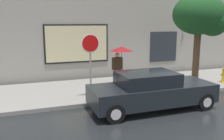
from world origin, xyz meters
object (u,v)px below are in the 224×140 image
object	(u,v)px
fire_hydrant	(224,75)
street_tree	(202,17)
pedestrian_with_umbrella	(120,54)
parked_car	(151,91)
stop_sign	(90,53)

from	to	relation	value
fire_hydrant	street_tree	size ratio (longest dim) A/B	0.18
pedestrian_with_umbrella	parked_car	bearing A→B (deg)	-89.06
pedestrian_with_umbrella	street_tree	world-z (taller)	street_tree
fire_hydrant	street_tree	world-z (taller)	street_tree
pedestrian_with_umbrella	fire_hydrant	bearing A→B (deg)	-12.05
fire_hydrant	stop_sign	xyz separation A→B (m)	(-7.01, -0.10, 1.44)
street_tree	stop_sign	distance (m)	5.59
street_tree	stop_sign	world-z (taller)	street_tree
fire_hydrant	street_tree	xyz separation A→B (m)	(-1.61, 0.04, 2.89)
parked_car	pedestrian_with_umbrella	size ratio (longest dim) A/B	2.43
stop_sign	parked_car	bearing A→B (deg)	-44.05
street_tree	fire_hydrant	bearing A→B (deg)	-1.36
pedestrian_with_umbrella	stop_sign	xyz separation A→B (m)	(-1.76, -1.22, 0.27)
pedestrian_with_umbrella	stop_sign	distance (m)	2.16
stop_sign	street_tree	bearing A→B (deg)	1.51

